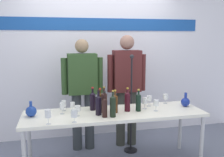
% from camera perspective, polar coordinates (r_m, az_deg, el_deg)
% --- Properties ---
extents(back_wall, '(5.06, 0.11, 3.00)m').
position_cam_1_polar(back_wall, '(4.30, -3.17, 6.84)').
color(back_wall, white).
rests_on(back_wall, ground).
extents(display_table, '(2.31, 0.68, 0.74)m').
position_cam_1_polar(display_table, '(3.28, 0.59, -8.56)').
color(display_table, white).
rests_on(display_table, ground).
extents(decanter_blue_left, '(0.13, 0.13, 0.19)m').
position_cam_1_polar(decanter_blue_left, '(3.22, -17.85, -7.04)').
color(decanter_blue_left, '#1A3995').
rests_on(decanter_blue_left, display_table).
extents(decanter_blue_right, '(0.12, 0.12, 0.19)m').
position_cam_1_polar(decanter_blue_right, '(3.65, 16.27, -5.05)').
color(decanter_blue_right, navy).
rests_on(decanter_blue_right, display_table).
extents(presenter_left, '(0.61, 0.22, 1.66)m').
position_cam_1_polar(presenter_left, '(3.75, -6.68, -2.06)').
color(presenter_left, '#32373C').
rests_on(presenter_left, ground).
extents(presenter_right, '(0.60, 0.22, 1.72)m').
position_cam_1_polar(presenter_right, '(3.87, 3.33, -1.11)').
color(presenter_right, '#343630').
rests_on(presenter_right, ground).
extents(wine_bottle_0, '(0.07, 0.07, 0.29)m').
position_cam_1_polar(wine_bottle_0, '(3.36, -2.73, -4.90)').
color(wine_bottle_0, '#4C3010').
rests_on(wine_bottle_0, display_table).
extents(wine_bottle_1, '(0.08, 0.08, 0.34)m').
position_cam_1_polar(wine_bottle_1, '(3.21, -1.81, -5.28)').
color(wine_bottle_1, black).
rests_on(wine_bottle_1, display_table).
extents(wine_bottle_2, '(0.07, 0.07, 0.30)m').
position_cam_1_polar(wine_bottle_2, '(3.20, 0.73, -5.54)').
color(wine_bottle_2, '#4C290F').
rests_on(wine_bottle_2, display_table).
extents(wine_bottle_3, '(0.08, 0.08, 0.31)m').
position_cam_1_polar(wine_bottle_3, '(3.33, -4.39, -4.96)').
color(wine_bottle_3, black).
rests_on(wine_bottle_3, display_table).
extents(wine_bottle_4, '(0.07, 0.07, 0.29)m').
position_cam_1_polar(wine_bottle_4, '(3.30, 5.99, -5.21)').
color(wine_bottle_4, black).
rests_on(wine_bottle_4, display_table).
extents(wine_bottle_5, '(0.06, 0.06, 0.32)m').
position_cam_1_polar(wine_bottle_5, '(3.03, -1.69, -6.40)').
color(wine_bottle_5, black).
rests_on(wine_bottle_5, display_table).
extents(wine_bottle_6, '(0.07, 0.07, 0.33)m').
position_cam_1_polar(wine_bottle_6, '(3.04, 0.19, -6.16)').
color(wine_bottle_6, black).
rests_on(wine_bottle_6, display_table).
extents(wine_bottle_7, '(0.08, 0.08, 0.32)m').
position_cam_1_polar(wine_bottle_7, '(3.12, -3.07, -5.86)').
color(wine_bottle_7, black).
rests_on(wine_bottle_7, display_table).
extents(wine_bottle_8, '(0.07, 0.07, 0.31)m').
position_cam_1_polar(wine_bottle_8, '(3.27, 3.50, -5.08)').
color(wine_bottle_8, '#370C17').
rests_on(wine_bottle_8, display_table).
extents(wine_glass_left_0, '(0.06, 0.06, 0.14)m').
position_cam_1_polar(wine_glass_left_0, '(3.35, -10.88, -5.66)').
color(wine_glass_left_0, white).
rests_on(wine_glass_left_0, display_table).
extents(wine_glass_left_1, '(0.06, 0.06, 0.14)m').
position_cam_1_polar(wine_glass_left_1, '(3.24, -8.91, -5.99)').
color(wine_glass_left_1, white).
rests_on(wine_glass_left_1, display_table).
extents(wine_glass_left_2, '(0.07, 0.07, 0.17)m').
position_cam_1_polar(wine_glass_left_2, '(2.88, -14.29, -7.76)').
color(wine_glass_left_2, white).
rests_on(wine_glass_left_2, display_table).
extents(wine_glass_left_3, '(0.07, 0.07, 0.13)m').
position_cam_1_polar(wine_glass_left_3, '(3.11, -7.78, -6.74)').
color(wine_glass_left_3, white).
rests_on(wine_glass_left_3, display_table).
extents(wine_glass_left_4, '(0.06, 0.06, 0.14)m').
position_cam_1_polar(wine_glass_left_4, '(3.22, -11.22, -6.18)').
color(wine_glass_left_4, white).
rests_on(wine_glass_left_4, display_table).
extents(wine_glass_left_5, '(0.07, 0.07, 0.15)m').
position_cam_1_polar(wine_glass_left_5, '(2.88, -8.56, -7.81)').
color(wine_glass_left_5, white).
rests_on(wine_glass_left_5, display_table).
extents(wine_glass_right_0, '(0.07, 0.07, 0.15)m').
position_cam_1_polar(wine_glass_right_0, '(3.54, 8.37, -4.51)').
color(wine_glass_right_0, white).
rests_on(wine_glass_right_0, display_table).
extents(wine_glass_right_1, '(0.07, 0.07, 0.15)m').
position_cam_1_polar(wine_glass_right_1, '(3.33, 9.95, -5.49)').
color(wine_glass_right_1, white).
rests_on(wine_glass_right_1, display_table).
extents(wine_glass_right_2, '(0.07, 0.07, 0.14)m').
position_cam_1_polar(wine_glass_right_2, '(3.73, 12.02, -4.06)').
color(wine_glass_right_2, white).
rests_on(wine_glass_right_2, display_table).
extents(wine_glass_right_3, '(0.06, 0.06, 0.15)m').
position_cam_1_polar(wine_glass_right_3, '(3.41, 7.41, -5.04)').
color(wine_glass_right_3, white).
rests_on(wine_glass_right_3, display_table).
extents(microphone_stand, '(0.20, 0.20, 1.45)m').
position_cam_1_polar(microphone_stand, '(3.77, 4.32, -9.41)').
color(microphone_stand, black).
rests_on(microphone_stand, ground).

